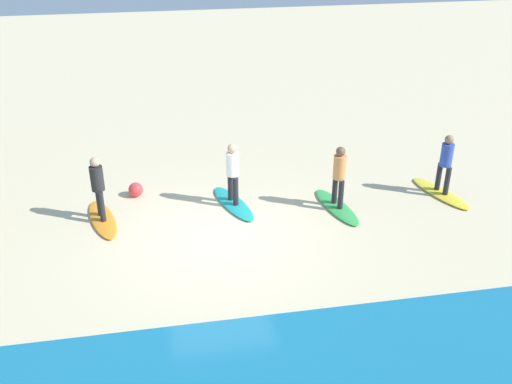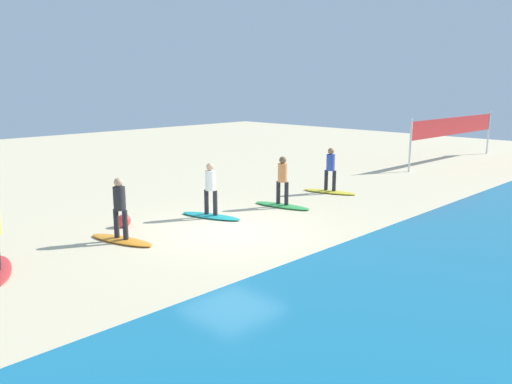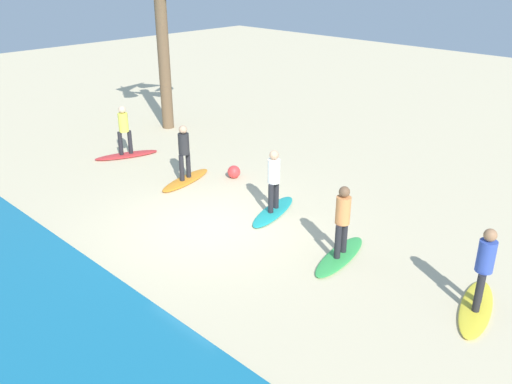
# 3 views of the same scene
# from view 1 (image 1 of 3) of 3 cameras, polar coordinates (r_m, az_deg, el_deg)

# --- Properties ---
(ground_plane) EXTENTS (60.00, 60.00, 0.00)m
(ground_plane) POSITION_cam_1_polar(r_m,az_deg,el_deg) (13.88, -3.84, -4.64)
(ground_plane) COLOR beige
(surfboard_yellow) EXTENTS (1.14, 2.17, 0.09)m
(surfboard_yellow) POSITION_cam_1_polar(r_m,az_deg,el_deg) (16.59, 17.60, -0.11)
(surfboard_yellow) COLOR yellow
(surfboard_yellow) RESTS_ON ground
(surfer_yellow) EXTENTS (0.32, 0.45, 1.64)m
(surfer_yellow) POSITION_cam_1_polar(r_m,az_deg,el_deg) (16.18, 18.09, 3.01)
(surfer_yellow) COLOR #232328
(surfer_yellow) RESTS_ON surfboard_yellow
(surfboard_green) EXTENTS (0.95, 2.17, 0.09)m
(surfboard_green) POSITION_cam_1_polar(r_m,az_deg,el_deg) (15.28, 7.90, -1.44)
(surfboard_green) COLOR green
(surfboard_green) RESTS_ON ground
(surfer_green) EXTENTS (0.32, 0.45, 1.64)m
(surfer_green) POSITION_cam_1_polar(r_m,az_deg,el_deg) (14.83, 8.14, 1.92)
(surfer_green) COLOR #232328
(surfer_green) RESTS_ON surfboard_green
(surfboard_teal) EXTENTS (1.15, 2.17, 0.09)m
(surfboard_teal) POSITION_cam_1_polar(r_m,az_deg,el_deg) (15.31, -2.23, -1.13)
(surfboard_teal) COLOR teal
(surfboard_teal) RESTS_ON ground
(surfer_teal) EXTENTS (0.32, 0.45, 1.64)m
(surfer_teal) POSITION_cam_1_polar(r_m,az_deg,el_deg) (14.86, -2.30, 2.24)
(surfer_teal) COLOR #232328
(surfer_teal) RESTS_ON surfboard_teal
(surfboard_orange) EXTENTS (1.06, 2.17, 0.09)m
(surfboard_orange) POSITION_cam_1_polar(r_m,az_deg,el_deg) (15.07, -14.77, -2.59)
(surfboard_orange) COLOR orange
(surfboard_orange) RESTS_ON ground
(surfer_orange) EXTENTS (0.32, 0.45, 1.64)m
(surfer_orange) POSITION_cam_1_polar(r_m,az_deg,el_deg) (14.62, -15.22, 0.78)
(surfer_orange) COLOR #232328
(surfer_orange) RESTS_ON surfboard_orange
(beach_ball) EXTENTS (0.39, 0.39, 0.39)m
(beach_ball) POSITION_cam_1_polar(r_m,az_deg,el_deg) (16.00, -11.68, 0.23)
(beach_ball) COLOR #E53838
(beach_ball) RESTS_ON ground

